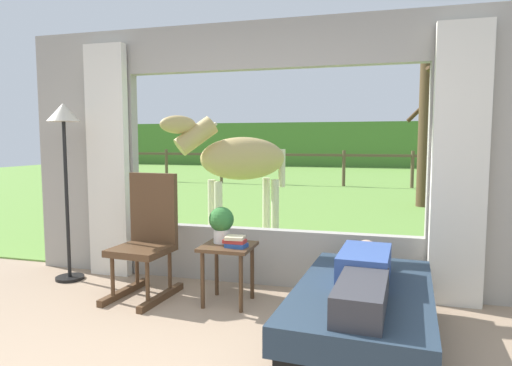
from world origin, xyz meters
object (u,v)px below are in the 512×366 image
at_px(rocking_chair, 148,236).
at_px(pasture_tree, 428,123).
at_px(book_stack, 235,242).
at_px(reclining_person, 364,275).
at_px(recliner_sofa, 363,315).
at_px(potted_plant, 221,222).
at_px(side_table, 228,255).
at_px(floor_lamp_left, 64,138).
at_px(horse, 238,160).

relative_size(rocking_chair, pasture_tree, 0.29).
relative_size(rocking_chair, book_stack, 5.48).
bearing_deg(reclining_person, pasture_tree, 85.26).
relative_size(recliner_sofa, potted_plant, 5.49).
xyz_separation_m(rocking_chair, side_table, (0.79, -0.02, -0.12)).
bearing_deg(floor_lamp_left, book_stack, -8.09).
height_order(floor_lamp_left, horse, floor_lamp_left).
bearing_deg(recliner_sofa, side_table, 159.49).
height_order(rocking_chair, book_stack, rocking_chair).
distance_m(book_stack, pasture_tree, 6.95).
relative_size(reclining_person, pasture_tree, 0.38).
relative_size(recliner_sofa, pasture_tree, 0.46).
height_order(potted_plant, horse, horse).
bearing_deg(horse, potted_plant, 156.85).
bearing_deg(potted_plant, pasture_tree, 70.15).
bearing_deg(potted_plant, reclining_person, -27.10).
bearing_deg(floor_lamp_left, side_table, -6.57).
relative_size(book_stack, pasture_tree, 0.05).
bearing_deg(potted_plant, book_stack, -35.65).
bearing_deg(pasture_tree, horse, -125.22).
height_order(rocking_chair, potted_plant, rocking_chair).
bearing_deg(potted_plant, floor_lamp_left, 175.11).
bearing_deg(side_table, horse, 105.70).
bearing_deg(book_stack, potted_plant, 144.35).
relative_size(side_table, horse, 0.30).
relative_size(recliner_sofa, horse, 1.01).
distance_m(side_table, book_stack, 0.18).
bearing_deg(horse, reclining_person, 174.55).
height_order(potted_plant, pasture_tree, pasture_tree).
xyz_separation_m(potted_plant, floor_lamp_left, (-1.71, 0.15, 0.74)).
bearing_deg(pasture_tree, potted_plant, -109.85).
bearing_deg(side_table, book_stack, -34.52).
distance_m(reclining_person, book_stack, 1.19).
bearing_deg(rocking_chair, pasture_tree, 69.77).
xyz_separation_m(recliner_sofa, horse, (-1.83, 2.88, 0.94)).
bearing_deg(book_stack, horse, 107.26).
xyz_separation_m(side_table, pasture_tree, (2.22, 6.44, 1.35)).
distance_m(potted_plant, horse, 2.41).
height_order(side_table, floor_lamp_left, floor_lamp_left).
distance_m(potted_plant, floor_lamp_left, 1.87).
relative_size(reclining_person, rocking_chair, 1.28).
height_order(recliner_sofa, reclining_person, reclining_person).
distance_m(rocking_chair, side_table, 0.80).
bearing_deg(floor_lamp_left, horse, 62.24).
bearing_deg(side_table, potted_plant, 143.13).
xyz_separation_m(side_table, horse, (-0.66, 2.35, 0.73)).
bearing_deg(potted_plant, rocking_chair, -176.88).
xyz_separation_m(reclining_person, potted_plant, (-1.24, 0.64, 0.18)).
height_order(potted_plant, floor_lamp_left, floor_lamp_left).
distance_m(recliner_sofa, side_table, 1.30).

